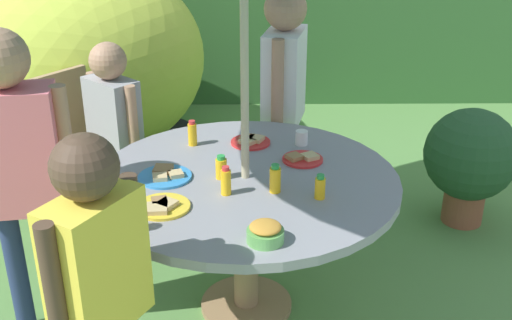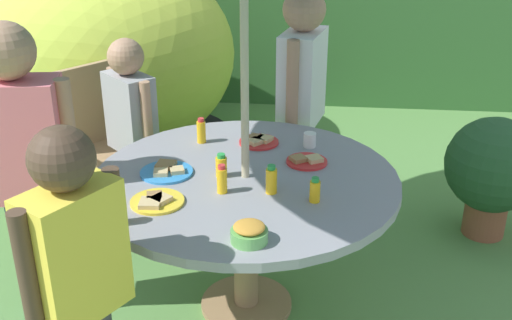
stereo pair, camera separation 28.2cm
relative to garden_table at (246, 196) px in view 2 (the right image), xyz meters
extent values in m
cube|color=#548442|center=(0.00, 0.00, -0.63)|extent=(10.00, 10.00, 0.02)
cylinder|color=#93704C|center=(0.00, 0.00, -0.61)|extent=(0.45, 0.45, 0.03)
cylinder|color=#93704C|center=(0.00, 0.00, -0.28)|extent=(0.12, 0.12, 0.68)
cylinder|color=gray|center=(0.00, 0.00, 0.08)|extent=(1.39, 1.39, 0.04)
cylinder|color=#B7AD8C|center=(0.00, 0.00, 0.53)|extent=(0.04, 0.04, 2.30)
cylinder|color=tan|center=(-0.92, 0.42, -0.42)|extent=(0.04, 0.04, 0.41)
cylinder|color=tan|center=(-0.64, 0.79, -0.42)|extent=(0.04, 0.04, 0.41)
cylinder|color=tan|center=(-1.25, 0.68, -0.42)|extent=(0.04, 0.04, 0.41)
cylinder|color=tan|center=(-0.97, 1.05, -0.42)|extent=(0.04, 0.04, 0.41)
cube|color=tan|center=(-0.94, 0.73, -0.19)|extent=(0.67, 0.68, 0.04)
cube|color=tan|center=(-1.11, 0.86, 0.07)|extent=(0.34, 0.42, 0.49)
cube|color=tan|center=(-1.09, 0.55, 0.03)|extent=(0.39, 0.31, 0.03)
cube|color=tan|center=(-0.80, 0.92, 0.03)|extent=(0.39, 0.31, 0.03)
ellipsoid|color=#B2C63F|center=(-1.23, 1.91, 0.11)|extent=(2.10, 2.04, 1.47)
cylinder|color=black|center=(-1.23, 1.91, -0.62)|extent=(2.15, 2.15, 0.01)
cube|color=#3E4516|center=(-1.10, 1.06, -0.22)|extent=(0.52, 0.11, 0.66)
cylinder|color=brown|center=(1.33, 0.83, -0.51)|extent=(0.24, 0.24, 0.22)
sphere|color=#234C28|center=(1.33, 0.83, -0.17)|extent=(0.55, 0.55, 0.55)
cylinder|color=navy|center=(0.24, 1.01, -0.31)|extent=(0.09, 0.09, 0.63)
cylinder|color=navy|center=(0.20, 0.86, -0.31)|extent=(0.09, 0.09, 0.63)
cube|color=white|center=(0.22, 0.93, 0.28)|extent=(0.28, 0.40, 0.54)
cylinder|color=tan|center=(0.27, 1.13, 0.31)|extent=(0.07, 0.07, 0.48)
cylinder|color=tan|center=(0.17, 0.73, 0.31)|extent=(0.07, 0.07, 0.48)
sphere|color=tan|center=(0.22, 0.93, 0.67)|extent=(0.24, 0.24, 0.24)
cylinder|color=navy|center=(-0.77, 0.72, -0.36)|extent=(0.07, 0.07, 0.53)
cylinder|color=navy|center=(-0.68, 0.63, -0.36)|extent=(0.07, 0.07, 0.53)
cube|color=#99999E|center=(-0.72, 0.68, 0.13)|extent=(0.34, 0.33, 0.44)
cylinder|color=tan|center=(-0.85, 0.80, 0.15)|extent=(0.06, 0.06, 0.40)
cylinder|color=tan|center=(-0.60, 0.56, 0.15)|extent=(0.06, 0.06, 0.40)
sphere|color=tan|center=(-0.72, 0.68, 0.45)|extent=(0.20, 0.20, 0.20)
cylinder|color=navy|center=(-1.04, -0.15, -0.30)|extent=(0.09, 0.09, 0.65)
cylinder|color=navy|center=(-0.88, -0.13, -0.30)|extent=(0.09, 0.09, 0.65)
cube|color=#EA727F|center=(-0.96, -0.14, 0.30)|extent=(0.40, 0.26, 0.55)
cylinder|color=tan|center=(-0.76, -0.11, 0.32)|extent=(0.07, 0.07, 0.49)
sphere|color=tan|center=(-0.96, -0.14, 0.69)|extent=(0.24, 0.24, 0.24)
cube|color=yellow|center=(-0.48, -0.82, 0.19)|extent=(0.32, 0.38, 0.48)
cylinder|color=#4C3828|center=(-0.58, -0.98, 0.21)|extent=(0.06, 0.06, 0.43)
cylinder|color=#4C3828|center=(-0.39, -0.66, 0.21)|extent=(0.06, 0.06, 0.43)
sphere|color=#4C3828|center=(-0.48, -0.82, 0.54)|extent=(0.22, 0.22, 0.22)
cylinder|color=#66B259|center=(0.08, -0.54, 0.12)|extent=(0.14, 0.14, 0.05)
ellipsoid|color=gold|center=(0.08, -0.54, 0.16)|extent=(0.12, 0.12, 0.04)
cylinder|color=yellow|center=(-0.34, -0.28, 0.11)|extent=(0.23, 0.23, 0.01)
cube|color=tan|center=(-0.32, -0.29, 0.12)|extent=(0.10, 0.10, 0.02)
cube|color=#9E7547|center=(-0.35, -0.27, 0.12)|extent=(0.08, 0.08, 0.02)
cube|color=tan|center=(-0.36, -0.33, 0.12)|extent=(0.09, 0.09, 0.02)
cylinder|color=red|center=(0.02, 0.38, 0.11)|extent=(0.20, 0.20, 0.01)
cube|color=tan|center=(0.05, 0.39, 0.12)|extent=(0.10, 0.10, 0.02)
cube|color=#9E7547|center=(0.01, 0.40, 0.12)|extent=(0.08, 0.08, 0.02)
cube|color=tan|center=(0.01, 0.35, 0.12)|extent=(0.10, 0.10, 0.02)
cylinder|color=#338CD8|center=(-0.36, -0.01, 0.11)|extent=(0.24, 0.24, 0.01)
cube|color=tan|center=(-0.31, -0.01, 0.12)|extent=(0.08, 0.08, 0.02)
cube|color=#9E7547|center=(-0.37, 0.04, 0.12)|extent=(0.09, 0.09, 0.02)
cube|color=tan|center=(-0.38, -0.04, 0.12)|extent=(0.07, 0.07, 0.02)
cylinder|color=red|center=(0.27, 0.17, 0.11)|extent=(0.19, 0.19, 0.01)
cube|color=tan|center=(0.31, 0.17, 0.12)|extent=(0.09, 0.09, 0.02)
cube|color=#9E7547|center=(0.23, 0.17, 0.12)|extent=(0.09, 0.09, 0.02)
cylinder|color=yellow|center=(0.31, -0.20, 0.15)|extent=(0.04, 0.04, 0.09)
cylinder|color=green|center=(0.31, -0.20, 0.20)|extent=(0.03, 0.03, 0.02)
cylinder|color=yellow|center=(-0.44, -0.46, 0.15)|extent=(0.06, 0.06, 0.10)
cylinder|color=blue|center=(-0.44, -0.46, 0.21)|extent=(0.04, 0.04, 0.02)
cylinder|color=yellow|center=(0.13, -0.14, 0.16)|extent=(0.05, 0.05, 0.11)
cylinder|color=green|center=(0.13, -0.14, 0.22)|extent=(0.03, 0.03, 0.02)
cylinder|color=yellow|center=(-0.08, -0.16, 0.16)|extent=(0.04, 0.04, 0.11)
cylinder|color=red|center=(-0.08, -0.16, 0.22)|extent=(0.03, 0.03, 0.02)
cylinder|color=yellow|center=(-0.11, -0.01, 0.15)|extent=(0.05, 0.05, 0.09)
cylinder|color=green|center=(-0.11, -0.01, 0.20)|extent=(0.04, 0.04, 0.02)
cylinder|color=yellow|center=(-0.27, 0.37, 0.16)|extent=(0.05, 0.05, 0.11)
cylinder|color=red|center=(-0.27, 0.37, 0.22)|extent=(0.03, 0.03, 0.02)
cylinder|color=white|center=(0.28, 0.37, 0.14)|extent=(0.06, 0.06, 0.07)
camera|label=1|loc=(0.02, -2.56, 1.37)|focal=44.43mm
camera|label=2|loc=(0.30, -2.55, 1.37)|focal=44.43mm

